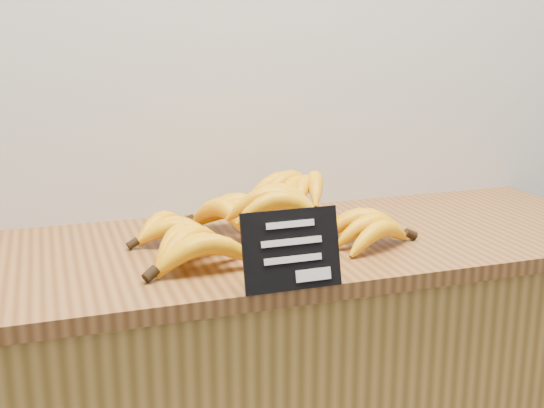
{
  "coord_description": "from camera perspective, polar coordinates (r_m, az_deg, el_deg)",
  "views": [
    {
      "loc": [
        -0.29,
        1.49,
        1.35
      ],
      "look_at": [
        0.12,
        2.7,
        1.02
      ],
      "focal_mm": 45.0,
      "sensor_mm": 36.0,
      "label": 1
    }
  ],
  "objects": [
    {
      "name": "counter_top",
      "position": [
        1.39,
        -0.66,
        -3.7
      ],
      "size": [
        1.56,
        0.54,
        0.03
      ],
      "primitive_type": "cube",
      "color": "brown",
      "rests_on": "counter"
    },
    {
      "name": "chalkboard_sign",
      "position": [
        1.13,
        1.66,
        -3.85
      ],
      "size": [
        0.17,
        0.04,
        0.13
      ],
      "primitive_type": "cube",
      "rotation": [
        -0.25,
        0.0,
        0.0
      ],
      "color": "black",
      "rests_on": "counter_top"
    },
    {
      "name": "banana_pile",
      "position": [
        1.36,
        -1.02,
        -1.33
      ],
      "size": [
        0.57,
        0.44,
        0.12
      ],
      "color": "#ECA909",
      "rests_on": "counter_top"
    }
  ]
}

